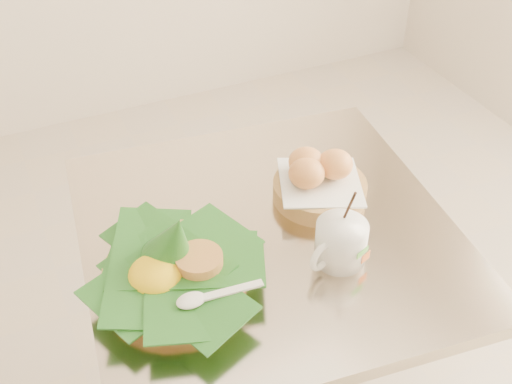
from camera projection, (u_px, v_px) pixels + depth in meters
name	position (u px, v px, depth m)	size (l,w,h in m)	color
cafe_table	(267.00, 305.00, 1.37)	(0.77, 0.77, 0.75)	gray
rice_basket	(174.00, 267.00, 1.09)	(0.31, 0.31, 0.15)	tan
bread_basket	(318.00, 181.00, 1.28)	(0.21, 0.21, 0.10)	tan
coffee_mug	(340.00, 242.00, 1.14)	(0.13, 0.10, 0.16)	white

